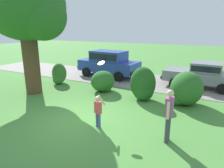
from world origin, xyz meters
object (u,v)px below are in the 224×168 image
parked_sedan (202,74)px  frisbee (101,63)px  parked_suv (109,62)px  adult_onlooker (169,113)px  child_thrower (98,109)px  oak_tree_large (29,11)px

parked_sedan → frisbee: frisbee is taller
frisbee → parked_suv: bearing=116.2°
adult_onlooker → parked_suv: bearing=130.2°
parked_sedan → child_thrower: parked_sedan is taller
oak_tree_large → child_thrower: bearing=-21.0°
child_thrower → frisbee: frisbee is taller
frisbee → adult_onlooker: frisbee is taller
oak_tree_large → parked_suv: oak_tree_large is taller
oak_tree_large → parked_suv: bearing=71.0°
child_thrower → oak_tree_large: bearing=159.0°
oak_tree_large → adult_onlooker: (7.80, -1.85, -3.39)m
parked_sedan → adult_onlooker: (-0.42, -7.20, 0.13)m
adult_onlooker → oak_tree_large: bearing=166.7°
parked_sedan → frisbee: bearing=-117.2°
oak_tree_large → child_thrower: size_ratio=4.95×
oak_tree_large → parked_suv: size_ratio=1.32×
oak_tree_large → adult_onlooker: oak_tree_large is taller
parked_sedan → parked_suv: 6.42m
child_thrower → parked_sedan: bearing=68.7°
parked_suv → child_thrower: (3.53, -7.29, -0.36)m
parked_sedan → adult_onlooker: bearing=-93.3°
child_thrower → parked_suv: bearing=115.8°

